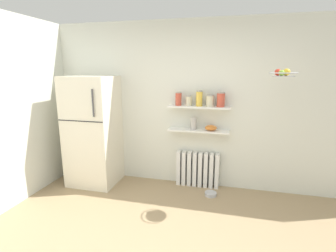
{
  "coord_description": "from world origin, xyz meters",
  "views": [
    {
      "loc": [
        0.65,
        -1.9,
        1.87
      ],
      "look_at": [
        -0.23,
        1.6,
        1.05
      ],
      "focal_mm": 26.98,
      "sensor_mm": 36.0,
      "label": 1
    }
  ],
  "objects_px": {
    "storage_jar_2": "(199,98)",
    "pet_food_bowl": "(211,194)",
    "refrigerator": "(93,131)",
    "shelf_bowl": "(211,128)",
    "hanging_fruit_basket": "(283,73)",
    "storage_jar_1": "(189,101)",
    "storage_jar_3": "(210,101)",
    "storage_jar_4": "(221,100)",
    "radiator": "(198,169)",
    "vase": "(193,123)",
    "storage_jar_0": "(178,99)"
  },
  "relations": [
    {
      "from": "storage_jar_1",
      "to": "hanging_fruit_basket",
      "type": "bearing_deg",
      "value": -18.03
    },
    {
      "from": "storage_jar_2",
      "to": "storage_jar_3",
      "type": "bearing_deg",
      "value": 0.0
    },
    {
      "from": "storage_jar_1",
      "to": "radiator",
      "type": "bearing_deg",
      "value": 10.65
    },
    {
      "from": "refrigerator",
      "to": "pet_food_bowl",
      "type": "distance_m",
      "value": 2.11
    },
    {
      "from": "refrigerator",
      "to": "storage_jar_4",
      "type": "distance_m",
      "value": 2.09
    },
    {
      "from": "radiator",
      "to": "hanging_fruit_basket",
      "type": "height_order",
      "value": "hanging_fruit_basket"
    },
    {
      "from": "storage_jar_1",
      "to": "shelf_bowl",
      "type": "distance_m",
      "value": 0.54
    },
    {
      "from": "storage_jar_1",
      "to": "pet_food_bowl",
      "type": "relative_size",
      "value": 0.9
    },
    {
      "from": "radiator",
      "to": "shelf_bowl",
      "type": "bearing_deg",
      "value": -8.93
    },
    {
      "from": "refrigerator",
      "to": "radiator",
      "type": "distance_m",
      "value": 1.81
    },
    {
      "from": "storage_jar_0",
      "to": "storage_jar_4",
      "type": "height_order",
      "value": "storage_jar_4"
    },
    {
      "from": "refrigerator",
      "to": "storage_jar_3",
      "type": "height_order",
      "value": "refrigerator"
    },
    {
      "from": "storage_jar_1",
      "to": "shelf_bowl",
      "type": "height_order",
      "value": "storage_jar_1"
    },
    {
      "from": "radiator",
      "to": "hanging_fruit_basket",
      "type": "distance_m",
      "value": 1.91
    },
    {
      "from": "storage_jar_1",
      "to": "storage_jar_2",
      "type": "distance_m",
      "value": 0.16
    },
    {
      "from": "storage_jar_1",
      "to": "storage_jar_4",
      "type": "distance_m",
      "value": 0.48
    },
    {
      "from": "storage_jar_2",
      "to": "shelf_bowl",
      "type": "bearing_deg",
      "value": 0.0
    },
    {
      "from": "shelf_bowl",
      "to": "hanging_fruit_basket",
      "type": "bearing_deg",
      "value": -24.52
    },
    {
      "from": "refrigerator",
      "to": "shelf_bowl",
      "type": "height_order",
      "value": "refrigerator"
    },
    {
      "from": "storage_jar_4",
      "to": "vase",
      "type": "relative_size",
      "value": 1.13
    },
    {
      "from": "radiator",
      "to": "storage_jar_3",
      "type": "height_order",
      "value": "storage_jar_3"
    },
    {
      "from": "shelf_bowl",
      "to": "storage_jar_3",
      "type": "bearing_deg",
      "value": 180.0
    },
    {
      "from": "storage_jar_2",
      "to": "hanging_fruit_basket",
      "type": "distance_m",
      "value": 1.2
    },
    {
      "from": "refrigerator",
      "to": "storage_jar_4",
      "type": "height_order",
      "value": "refrigerator"
    },
    {
      "from": "storage_jar_3",
      "to": "hanging_fruit_basket",
      "type": "relative_size",
      "value": 0.55
    },
    {
      "from": "storage_jar_4",
      "to": "shelf_bowl",
      "type": "distance_m",
      "value": 0.46
    },
    {
      "from": "storage_jar_0",
      "to": "radiator",
      "type": "bearing_deg",
      "value": 5.37
    },
    {
      "from": "refrigerator",
      "to": "storage_jar_3",
      "type": "xyz_separation_m",
      "value": [
        1.85,
        0.22,
        0.52
      ]
    },
    {
      "from": "storage_jar_2",
      "to": "shelf_bowl",
      "type": "height_order",
      "value": "storage_jar_2"
    },
    {
      "from": "storage_jar_4",
      "to": "radiator",
      "type": "bearing_deg",
      "value": 174.63
    },
    {
      "from": "storage_jar_4",
      "to": "hanging_fruit_basket",
      "type": "distance_m",
      "value": 0.93
    },
    {
      "from": "storage_jar_3",
      "to": "storage_jar_4",
      "type": "bearing_deg",
      "value": 0.0
    },
    {
      "from": "storage_jar_3",
      "to": "hanging_fruit_basket",
      "type": "xyz_separation_m",
      "value": [
        0.9,
        -0.4,
        0.41
      ]
    },
    {
      "from": "storage_jar_3",
      "to": "radiator",
      "type": "bearing_deg",
      "value": 169.35
    },
    {
      "from": "vase",
      "to": "shelf_bowl",
      "type": "height_order",
      "value": "vase"
    },
    {
      "from": "storage_jar_1",
      "to": "storage_jar_3",
      "type": "bearing_deg",
      "value": 0.0
    },
    {
      "from": "shelf_bowl",
      "to": "pet_food_bowl",
      "type": "bearing_deg",
      "value": -78.48
    },
    {
      "from": "storage_jar_2",
      "to": "pet_food_bowl",
      "type": "bearing_deg",
      "value": -45.97
    },
    {
      "from": "storage_jar_3",
      "to": "shelf_bowl",
      "type": "relative_size",
      "value": 1.0
    },
    {
      "from": "refrigerator",
      "to": "storage_jar_0",
      "type": "height_order",
      "value": "refrigerator"
    },
    {
      "from": "refrigerator",
      "to": "hanging_fruit_basket",
      "type": "bearing_deg",
      "value": -3.6
    },
    {
      "from": "storage_jar_2",
      "to": "pet_food_bowl",
      "type": "xyz_separation_m",
      "value": [
        0.24,
        -0.25,
        -1.41
      ]
    },
    {
      "from": "storage_jar_1",
      "to": "hanging_fruit_basket",
      "type": "relative_size",
      "value": 0.49
    },
    {
      "from": "pet_food_bowl",
      "to": "hanging_fruit_basket",
      "type": "relative_size",
      "value": 0.54
    },
    {
      "from": "storage_jar_1",
      "to": "pet_food_bowl",
      "type": "xyz_separation_m",
      "value": [
        0.4,
        -0.25,
        -1.37
      ]
    },
    {
      "from": "refrigerator",
      "to": "storage_jar_1",
      "type": "bearing_deg",
      "value": 8.37
    },
    {
      "from": "refrigerator",
      "to": "shelf_bowl",
      "type": "xyz_separation_m",
      "value": [
        1.88,
        0.22,
        0.11
      ]
    },
    {
      "from": "radiator",
      "to": "storage_jar_1",
      "type": "distance_m",
      "value": 1.13
    },
    {
      "from": "refrigerator",
      "to": "hanging_fruit_basket",
      "type": "relative_size",
      "value": 5.36
    },
    {
      "from": "radiator",
      "to": "pet_food_bowl",
      "type": "distance_m",
      "value": 0.45
    }
  ]
}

